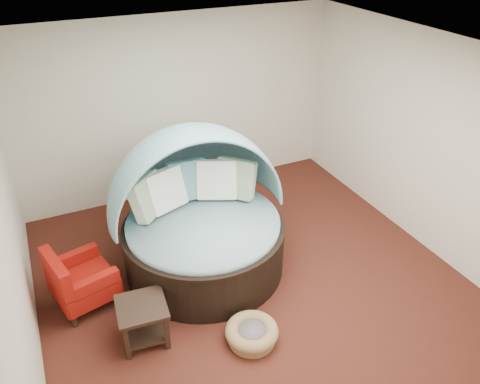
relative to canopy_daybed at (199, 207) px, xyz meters
name	(u,v)px	position (x,y,z in m)	size (l,w,h in m)	color
floor	(249,278)	(0.42, -0.56, -0.86)	(5.00, 5.00, 0.00)	#461C14
wall_back	(179,108)	(0.42, 1.94, 0.54)	(5.00, 5.00, 0.00)	beige
wall_front	(408,344)	(0.42, -3.06, 0.54)	(5.00, 5.00, 0.00)	beige
wall_left	(7,239)	(-2.08, -0.56, 0.54)	(5.00, 5.00, 0.00)	beige
wall_right	(422,142)	(2.92, -0.56, 0.54)	(5.00, 5.00, 0.00)	beige
ceiling	(252,56)	(0.42, -0.56, 1.94)	(5.00, 5.00, 0.00)	white
canopy_daybed	(199,207)	(0.00, 0.00, 0.00)	(2.23, 2.10, 1.86)	black
pet_basket	(252,333)	(0.01, -1.47, -0.76)	(0.77, 0.77, 0.20)	brown
red_armchair	(79,281)	(-1.55, -0.15, -0.50)	(0.81, 0.81, 0.78)	black
side_table	(143,318)	(-1.03, -0.97, -0.54)	(0.56, 0.56, 0.49)	black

